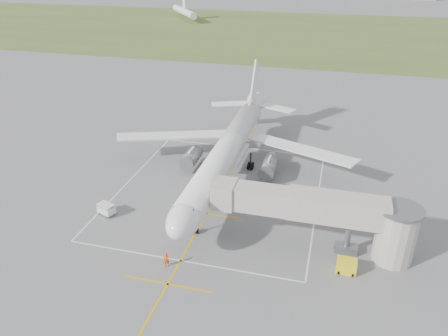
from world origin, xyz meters
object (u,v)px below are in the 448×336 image
(ramp_worker_nose, at_px, (167,260))
(ramp_worker_wing, at_px, (201,169))
(baggage_cart, at_px, (106,209))
(gpu_unit, at_px, (346,266))
(jet_bridge, at_px, (330,215))
(airliner, at_px, (227,151))

(ramp_worker_nose, xyz_separation_m, ramp_worker_wing, (-3.08, 22.22, -0.11))
(baggage_cart, height_order, ramp_worker_wing, ramp_worker_wing)
(gpu_unit, height_order, ramp_worker_nose, ramp_worker_nose)
(jet_bridge, bearing_deg, gpu_unit, -57.13)
(airliner, height_order, gpu_unit, airliner)
(airliner, relative_size, ramp_worker_nose, 26.46)
(jet_bridge, distance_m, baggage_cart, 28.74)
(baggage_cart, bearing_deg, gpu_unit, 14.37)
(airliner, distance_m, ramp_worker_wing, 5.57)
(ramp_worker_nose, bearing_deg, gpu_unit, -10.01)
(jet_bridge, xyz_separation_m, ramp_worker_nose, (-16.87, -7.78, -3.86))
(jet_bridge, xyz_separation_m, baggage_cart, (-28.47, -0.01, -3.95))
(ramp_worker_nose, distance_m, ramp_worker_wing, 22.43)
(jet_bridge, height_order, ramp_worker_wing, jet_bridge)
(ramp_worker_nose, bearing_deg, airliner, 64.84)
(ramp_worker_nose, bearing_deg, baggage_cart, 124.01)
(gpu_unit, relative_size, ramp_worker_nose, 1.22)
(baggage_cart, bearing_deg, airliner, 69.30)
(airliner, relative_size, baggage_cart, 18.30)
(gpu_unit, relative_size, ramp_worker_wing, 1.39)
(baggage_cart, relative_size, ramp_worker_wing, 1.65)
(ramp_worker_wing, bearing_deg, gpu_unit, 172.44)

